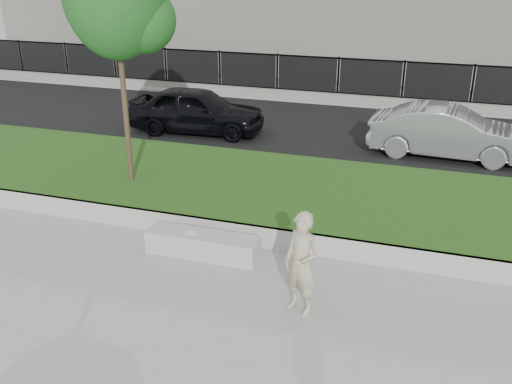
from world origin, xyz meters
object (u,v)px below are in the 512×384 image
(book, at_px, (192,232))
(car_silver, at_px, (448,132))
(car_dark, at_px, (197,110))
(man, at_px, (302,264))
(stone_bench, at_px, (203,244))

(book, height_order, car_silver, car_silver)
(book, distance_m, car_silver, 7.88)
(book, xyz_separation_m, car_dark, (-2.80, 6.71, 0.28))
(man, height_order, book, man)
(car_dark, height_order, car_silver, car_dark)
(stone_bench, distance_m, book, 0.29)
(man, bearing_deg, stone_bench, 175.75)
(stone_bench, relative_size, book, 9.88)
(car_dark, distance_m, car_silver, 6.94)
(stone_bench, xyz_separation_m, man, (2.03, -1.11, 0.58))
(stone_bench, bearing_deg, man, -28.67)
(stone_bench, xyz_separation_m, car_dark, (-2.99, 6.70, 0.50))
(stone_bench, height_order, car_dark, car_dark)
(car_dark, bearing_deg, man, -151.26)
(car_dark, bearing_deg, stone_bench, -159.93)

